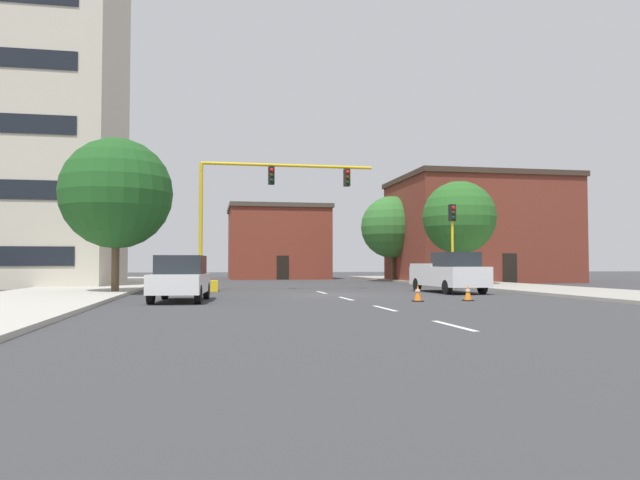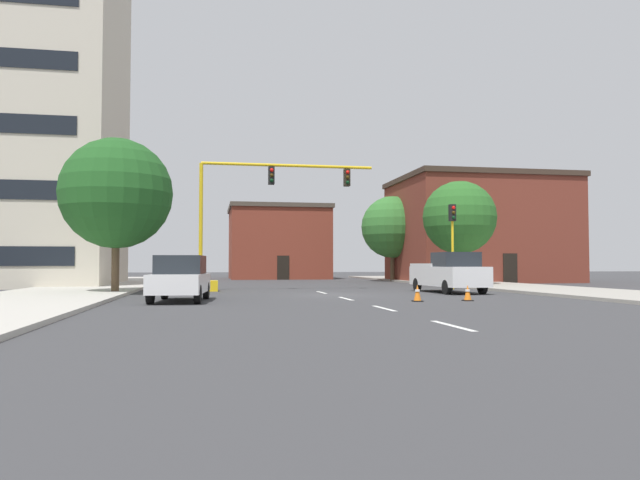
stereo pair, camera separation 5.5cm
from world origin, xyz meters
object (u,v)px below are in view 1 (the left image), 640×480
Objects in this scene: traffic_signal_gantry at (227,247)px; tree_left_near at (116,193)px; tree_right_far at (392,227)px; pickup_truck_white at (449,273)px; tree_right_mid at (459,218)px; traffic_cone_roadside_a at (418,293)px; traffic_cone_roadside_b at (468,293)px; traffic_light_pole_right at (452,227)px; sedan_white_near_left at (181,278)px.

tree_left_near is (-5.28, -2.37, 2.46)m from traffic_signal_gantry.
pickup_truck_white is at bearing -99.13° from tree_right_far.
traffic_signal_gantry is 15.82m from tree_right_mid.
traffic_cone_roadside_a is at bearing -118.77° from tree_right_mid.
traffic_cone_roadside_b is (-5.02, -25.87, -4.18)m from tree_right_far.
tree_right_far reaches higher than traffic_light_pole_right.
pickup_truck_white is 6.80m from traffic_cone_roadside_b.
traffic_signal_gantry is at bearing 130.75° from traffic_cone_roadside_b.
pickup_truck_white is at bearing -19.51° from traffic_signal_gantry.
tree_right_mid is 21.43m from tree_left_near.
tree_left_near is (-17.90, -2.31, 1.24)m from traffic_light_pole_right.
tree_left_near reaches higher than traffic_light_pole_right.
tree_right_far is at bearing 74.75° from traffic_cone_roadside_a.
pickup_truck_white is at bearing 73.61° from traffic_cone_roadside_b.
sedan_white_near_left is (-16.98, -13.15, -3.54)m from tree_right_mid.
tree_right_far is 26.26m from tree_left_near.
traffic_signal_gantry is 13.77m from traffic_cone_roadside_b.
tree_right_mid is 10.50× the size of traffic_cone_roadside_a.
traffic_light_pole_right is at bearing 64.23° from pickup_truck_white.
traffic_cone_roadside_b is (-3.73, -10.26, -3.22)m from traffic_light_pole_right.
traffic_signal_gantry is at bearing 160.49° from pickup_truck_white.
tree_right_mid is 1.47× the size of sedan_white_near_left.
tree_right_far reaches higher than traffic_cone_roadside_b.
tree_right_far reaches higher than traffic_cone_roadside_a.
tree_right_mid is at bearing 37.75° from sedan_white_near_left.
tree_right_mid is at bearing 67.55° from traffic_cone_roadside_b.
pickup_truck_white is 8.43× the size of traffic_cone_roadside_a.
sedan_white_near_left is (-12.77, -4.82, -0.09)m from pickup_truck_white.
tree_left_near is 15.20m from traffic_cone_roadside_a.
traffic_light_pole_right is at bearing 70.02° from traffic_cone_roadside_b.
tree_right_mid is at bearing -84.31° from tree_right_far.
tree_right_mid is (2.39, 4.56, 0.90)m from traffic_light_pole_right.
traffic_cone_roadside_a is 1.04× the size of traffic_cone_roadside_b.
sedan_white_near_left is 9.00m from traffic_cone_roadside_a.
traffic_cone_roadside_a is at bearing -105.25° from tree_right_far.
tree_left_near is (-19.20, -17.91, 0.29)m from tree_right_far.
traffic_cone_roadside_a is at bearing -121.12° from pickup_truck_white.
traffic_cone_roadside_a is at bearing -11.05° from sedan_white_near_left.
tree_right_mid reaches higher than traffic_cone_roadside_b.
traffic_cone_roadside_b is at bearing -29.31° from tree_left_near.
traffic_cone_roadside_a is (-3.95, -6.54, -0.66)m from pickup_truck_white.
traffic_signal_gantry is at bearing 179.74° from traffic_light_pole_right.
pickup_truck_white is (-1.82, -3.77, -2.55)m from traffic_light_pole_right.
traffic_signal_gantry reaches higher than traffic_cone_roadside_a.
sedan_white_near_left is 7.16× the size of traffic_cone_roadside_a.
sedan_white_near_left is (-14.59, -8.59, -2.64)m from traffic_light_pole_right.
tree_right_mid reaches higher than sedan_white_near_left.
tree_left_near is at bearing 146.59° from traffic_cone_roadside_a.
tree_right_mid is 10.89× the size of traffic_cone_roadside_b.
tree_right_far is 10.86× the size of traffic_cone_roadside_a.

